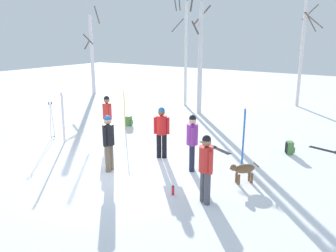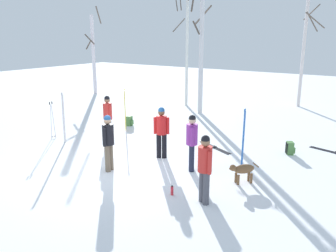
{
  "view_description": "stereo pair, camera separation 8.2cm",
  "coord_description": "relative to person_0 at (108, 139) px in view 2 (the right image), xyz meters",
  "views": [
    {
      "loc": [
        6.97,
        -7.4,
        3.98
      ],
      "look_at": [
        0.7,
        1.98,
        1.0
      ],
      "focal_mm": 37.17,
      "sensor_mm": 36.0,
      "label": 1
    },
    {
      "loc": [
        7.04,
        -7.36,
        3.98
      ],
      "look_at": [
        0.7,
        1.98,
        1.0
      ],
      "focal_mm": 37.17,
      "sensor_mm": 36.0,
      "label": 2
    }
  ],
  "objects": [
    {
      "name": "ground_plane",
      "position": [
        -0.07,
        0.23,
        -0.98
      ],
      "size": [
        60.0,
        60.0,
        0.0
      ],
      "primitive_type": "plane",
      "color": "white"
    },
    {
      "name": "birch_tree_2",
      "position": [
        -1.62,
        8.46,
        2.45
      ],
      "size": [
        1.12,
        1.45,
        6.79
      ],
      "color": "silver",
      "rests_on": "ground_plane"
    },
    {
      "name": "ski_pair_planted_1",
      "position": [
        -2.58,
        3.72,
        -0.08
      ],
      "size": [
        0.14,
        0.21,
        1.82
      ],
      "color": "yellow",
      "rests_on": "ground_plane"
    },
    {
      "name": "backpack_0",
      "position": [
        4.09,
        4.54,
        -0.77
      ],
      "size": [
        0.34,
        0.33,
        0.44
      ],
      "color": "#4C7F3F",
      "rests_on": "ground_plane"
    },
    {
      "name": "water_bottle_0",
      "position": [
        2.48,
        -0.32,
        -0.86
      ],
      "size": [
        0.07,
        0.07,
        0.25
      ],
      "color": "red",
      "rests_on": "ground_plane"
    },
    {
      "name": "backpack_1",
      "position": [
        -2.95,
        4.42,
        -0.77
      ],
      "size": [
        0.32,
        0.3,
        0.44
      ],
      "color": "#4C7F3F",
      "rests_on": "ground_plane"
    },
    {
      "name": "ski_poles_0",
      "position": [
        -4.17,
        1.23,
        -0.2
      ],
      "size": [
        0.07,
        0.21,
        1.47
      ],
      "color": "#B2B2BC",
      "rests_on": "ground_plane"
    },
    {
      "name": "person_0",
      "position": [
        0.0,
        0.0,
        0.0
      ],
      "size": [
        0.34,
        0.51,
        1.72
      ],
      "color": "#72604C",
      "rests_on": "ground_plane"
    },
    {
      "name": "person_4",
      "position": [
        2.04,
        1.4,
        0.0
      ],
      "size": [
        0.34,
        0.46,
        1.72
      ],
      "color": "#1E2338",
      "rests_on": "ground_plane"
    },
    {
      "name": "person_3",
      "position": [
        0.66,
        1.8,
        0.0
      ],
      "size": [
        0.47,
        0.34,
        1.72
      ],
      "color": "black",
      "rests_on": "ground_plane"
    },
    {
      "name": "ski_pair_lying_0",
      "position": [
        5.36,
        5.57,
        -0.97
      ],
      "size": [
        1.76,
        0.61,
        0.05
      ],
      "color": "black",
      "rests_on": "ground_plane"
    },
    {
      "name": "ski_pair_planted_0",
      "position": [
        -3.39,
        1.16,
        -0.03
      ],
      "size": [
        0.09,
        0.18,
        1.91
      ],
      "color": "white",
      "rests_on": "ground_plane"
    },
    {
      "name": "person_2",
      "position": [
        -2.3,
        2.38,
        0.0
      ],
      "size": [
        0.51,
        0.34,
        1.72
      ],
      "color": "#4C4C56",
      "rests_on": "ground_plane"
    },
    {
      "name": "ski_pair_lying_1",
      "position": [
        1.64,
        3.74,
        -0.97
      ],
      "size": [
        1.58,
        0.9,
        0.05
      ],
      "color": "black",
      "rests_on": "ground_plane"
    },
    {
      "name": "person_1",
      "position": [
        3.35,
        -0.24,
        0.0
      ],
      "size": [
        0.46,
        0.34,
        1.72
      ],
      "color": "#4C4C56",
      "rests_on": "ground_plane"
    },
    {
      "name": "ski_pair_planted_2",
      "position": [
        3.17,
        2.58,
        -0.07
      ],
      "size": [
        0.02,
        0.17,
        1.83
      ],
      "color": "blue",
      "rests_on": "ground_plane"
    },
    {
      "name": "birch_tree_0",
      "position": [
        -10.57,
        9.78,
        1.75
      ],
      "size": [
        1.13,
        1.15,
        5.73
      ],
      "color": "white",
      "rests_on": "ground_plane"
    },
    {
      "name": "birch_tree_3",
      "position": [
        2.21,
        13.17,
        2.21
      ],
      "size": [
        1.25,
        1.54,
        6.13
      ],
      "color": "silver",
      "rests_on": "ground_plane"
    },
    {
      "name": "birch_tree_1",
      "position": [
        -3.26,
        9.79,
        2.9
      ],
      "size": [
        1.51,
        1.49,
        7.47
      ],
      "color": "silver",
      "rests_on": "ground_plane"
    },
    {
      "name": "dog",
      "position": [
        3.67,
        1.38,
        -0.59
      ],
      "size": [
        0.63,
        0.7,
        0.57
      ],
      "color": "brown",
      "rests_on": "ground_plane"
    }
  ]
}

